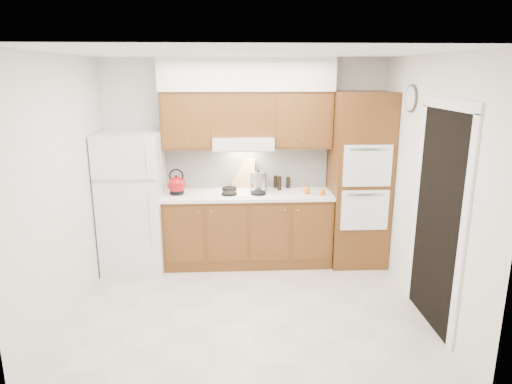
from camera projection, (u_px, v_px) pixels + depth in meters
The scene contains 26 objects.
floor at pixel (249, 307), 4.87m from camera, with size 3.60×3.60×0.00m, color #BBB2A3.
ceiling at pixel (248, 53), 4.20m from camera, with size 3.60×3.60×0.00m, color white.
wall_back at pixel (245, 161), 5.98m from camera, with size 3.60×0.02×2.60m, color white.
wall_left at pixel (65, 191), 4.44m from camera, with size 0.02×3.00×2.60m, color white.
wall_right at pixel (426, 187), 4.62m from camera, with size 0.02×3.00×2.60m, color white.
fridge at pixel (133, 202), 5.68m from camera, with size 0.75×0.72×1.72m, color white.
base_cabinets at pixel (248, 229), 5.91m from camera, with size 2.11×0.60×0.90m, color brown.
countertop at pixel (248, 195), 5.78m from camera, with size 2.13×0.62×0.04m, color white.
backsplash at pixel (247, 167), 5.99m from camera, with size 2.11×0.03×0.56m, color white.
oven_cabinet at pixel (359, 180), 5.79m from camera, with size 0.70×0.65×2.20m, color brown.
upper_cab_left at pixel (187, 120), 5.65m from camera, with size 0.63×0.33×0.70m, color brown.
upper_cab_right at pixel (302, 119), 5.72m from camera, with size 0.73×0.33×0.70m, color brown.
range_hood at pixel (243, 142), 5.69m from camera, with size 0.75×0.45×0.15m, color silver.
upper_cab_over_hood at pixel (243, 114), 5.66m from camera, with size 0.75×0.33×0.55m, color brown.
soffit at pixel (247, 74), 5.53m from camera, with size 2.13×0.36×0.40m, color silver.
cooktop at pixel (244, 192), 5.79m from camera, with size 0.74×0.50×0.01m, color white.
doorway at pixel (437, 221), 4.35m from camera, with size 0.02×0.90×2.10m, color black.
wall_clock at pixel (411, 98), 4.94m from camera, with size 0.30×0.30×0.02m, color #3F3833.
kettle at pixel (177, 185), 5.70m from camera, with size 0.22×0.22×0.22m, color maroon.
cutting_board at pixel (244, 173), 5.97m from camera, with size 0.30×0.02×0.40m, color tan.
stock_pot at pixel (258, 181), 5.82m from camera, with size 0.21×0.21×0.22m, color #AAAAAE.
condiment_a at pixel (279, 183), 5.91m from camera, with size 0.05×0.05×0.18m, color black.
condiment_b at pixel (275, 182), 6.02m from camera, with size 0.05×0.05×0.16m, color black.
condiment_c at pixel (288, 182), 6.02m from camera, with size 0.05×0.05×0.15m, color black.
orange_near at pixel (322, 192), 5.67m from camera, with size 0.08×0.08×0.08m, color #D8610B.
orange_far at pixel (307, 190), 5.75m from camera, with size 0.09×0.09×0.09m, color orange.
Camera 1 is at (-0.16, -4.39, 2.43)m, focal length 32.00 mm.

